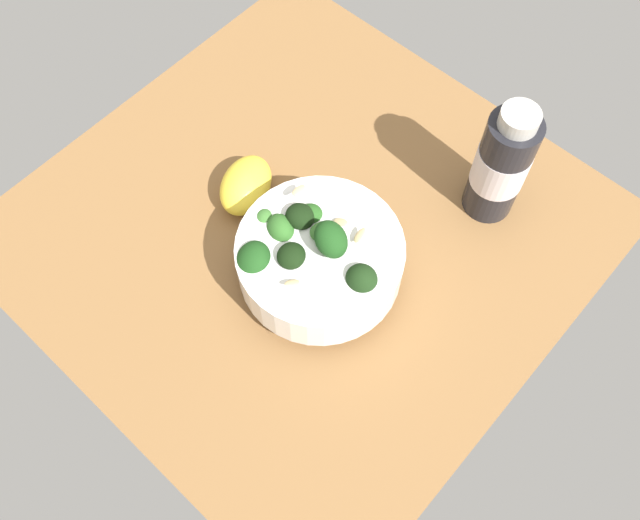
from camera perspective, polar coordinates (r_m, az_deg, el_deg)
ground_plane at (r=81.99cm, az=-1.31°, el=2.13°), size 59.40×59.40×3.19cm
bowl_of_broccoli at (r=73.60cm, az=-0.17°, el=0.21°), size 17.80×17.80×11.00cm
lemon_wedge at (r=81.34cm, az=-6.12°, el=6.13°), size 8.23×9.60×4.62cm
bottle_tall at (r=78.46cm, az=14.66°, el=7.57°), size 5.93×5.93×16.34cm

